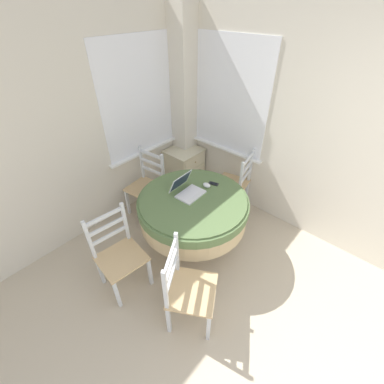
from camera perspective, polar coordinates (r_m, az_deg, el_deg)
corner_room_shell at (r=2.78m, az=4.32°, el=10.80°), size 4.27×5.10×2.55m
round_dining_table at (r=2.91m, az=0.24°, el=-3.60°), size 1.24×1.24×0.75m
laptop at (r=2.87m, az=-1.11°, el=0.52°), size 0.32×0.32×0.22m
computer_mouse at (r=2.98m, az=3.29°, el=1.53°), size 0.06×0.10×0.05m
cell_phone at (r=3.04m, az=4.81°, el=1.87°), size 0.08×0.13×0.01m
dining_chair_near_back_window at (r=3.59m, az=-9.96°, el=1.46°), size 0.46×0.48×0.93m
dining_chair_near_right_window at (r=3.62m, az=9.47°, el=1.86°), size 0.52×0.50×0.93m
dining_chair_camera_near at (r=2.45m, az=-1.06°, el=-20.64°), size 0.59×0.58×0.93m
dining_chair_left_flank at (r=2.77m, az=-15.93°, el=-13.16°), size 0.48×0.46×0.93m
corner_cabinet at (r=4.13m, az=-1.68°, el=5.37°), size 0.51×0.48×0.65m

